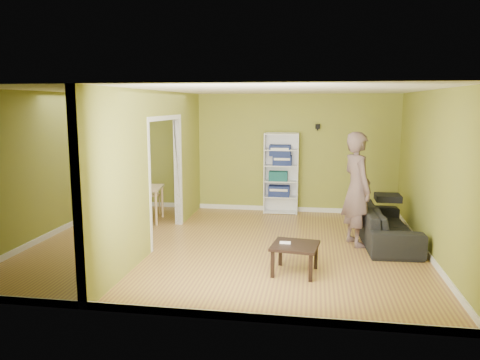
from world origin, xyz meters
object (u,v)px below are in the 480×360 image
(bookshelf, at_px, (281,173))
(dining_table, at_px, (133,191))
(chair_near, at_px, (125,203))
(chair_left, at_px, (102,198))
(sofa, at_px, (386,220))
(coffee_table, at_px, (295,249))
(chair_far, at_px, (150,193))
(person, at_px, (357,179))

(bookshelf, xyz_separation_m, dining_table, (-2.93, -1.24, -0.25))
(chair_near, bearing_deg, bookshelf, 49.03)
(bookshelf, distance_m, chair_left, 3.85)
(sofa, bearing_deg, coffee_table, 136.61)
(chair_left, height_order, chair_far, chair_far)
(dining_table, height_order, chair_left, chair_left)
(coffee_table, distance_m, chair_far, 4.51)
(sofa, height_order, chair_far, chair_far)
(coffee_table, height_order, chair_near, chair_near)
(sofa, relative_size, chair_near, 2.21)
(person, bearing_deg, sofa, -91.25)
(coffee_table, relative_size, chair_far, 0.67)
(chair_left, bearing_deg, chair_far, 117.07)
(bookshelf, relative_size, dining_table, 1.55)
(sofa, distance_m, dining_table, 4.95)
(bookshelf, xyz_separation_m, chair_near, (-2.89, -1.78, -0.40))
(person, xyz_separation_m, chair_near, (-4.31, 0.42, -0.65))
(person, height_order, chair_far, person)
(coffee_table, relative_size, dining_table, 0.56)
(coffee_table, xyz_separation_m, chair_left, (-4.10, 2.57, 0.09))
(person, relative_size, chair_left, 2.50)
(chair_left, relative_size, chair_near, 0.94)
(coffee_table, xyz_separation_m, chair_far, (-3.27, 3.11, 0.11))
(coffee_table, distance_m, dining_table, 4.23)
(dining_table, height_order, chair_far, chair_far)
(sofa, distance_m, chair_near, 4.86)
(person, bearing_deg, chair_near, 62.26)
(sofa, height_order, chair_near, chair_near)
(chair_near, bearing_deg, dining_table, 111.30)
(sofa, distance_m, chair_left, 5.66)
(coffee_table, xyz_separation_m, dining_table, (-3.39, 2.51, 0.28))
(bookshelf, height_order, chair_far, bookshelf)
(person, xyz_separation_m, chair_far, (-4.23, 1.56, -0.66))
(person, relative_size, chair_far, 2.41)
(chair_left, bearing_deg, coffee_table, 51.81)
(sofa, xyz_separation_m, coffee_table, (-1.50, -1.75, -0.05))
(chair_near, relative_size, chair_far, 1.03)
(bookshelf, distance_m, chair_near, 3.42)
(chair_left, bearing_deg, chair_near, 45.31)
(coffee_table, bearing_deg, chair_left, 147.97)
(person, height_order, chair_left, person)
(person, distance_m, chair_far, 4.56)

